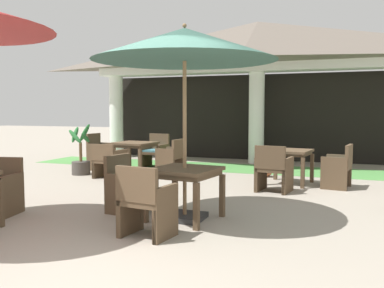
{
  "coord_description": "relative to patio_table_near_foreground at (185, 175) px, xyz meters",
  "views": [
    {
      "loc": [
        2.51,
        -3.68,
        1.54
      ],
      "look_at": [
        -0.24,
        3.75,
        0.9
      ],
      "focal_mm": 39.59,
      "sensor_mm": 36.0,
      "label": 1
    }
  ],
  "objects": [
    {
      "name": "ground_plane",
      "position": [
        -0.38,
        -1.78,
        -0.63
      ],
      "size": [
        60.0,
        60.0,
        0.0
      ],
      "primitive_type": "plane",
      "color": "#9E9384"
    },
    {
      "name": "background_pavilion",
      "position": [
        -0.38,
        6.77,
        2.5
      ],
      "size": [
        10.47,
        2.71,
        4.05
      ],
      "color": "white",
      "rests_on": "ground"
    },
    {
      "name": "lawn_strip",
      "position": [
        -0.38,
        5.42,
        -0.63
      ],
      "size": [
        12.27,
        1.73,
        0.01
      ],
      "primitive_type": "cube",
      "color": "#519347",
      "rests_on": "ground"
    },
    {
      "name": "patio_table_near_foreground",
      "position": [
        0.0,
        0.0,
        0.0
      ],
      "size": [
        0.98,
        0.98,
        0.73
      ],
      "rotation": [
        0.0,
        0.0,
        -0.14
      ],
      "color": "brown",
      "rests_on": "ground"
    },
    {
      "name": "patio_umbrella_near_foreground",
      "position": [
        0.0,
        0.0,
        1.78
      ],
      "size": [
        2.54,
        2.54,
        2.72
      ],
      "color": "#2D2D2D",
      "rests_on": "ground"
    },
    {
      "name": "patio_chair_near_foreground_south",
      "position": [
        -0.14,
        -0.94,
        -0.21
      ],
      "size": [
        0.65,
        0.57,
        0.88
      ],
      "rotation": [
        0.0,
        0.0,
        -0.14
      ],
      "color": "brown",
      "rests_on": "ground"
    },
    {
      "name": "patio_chair_near_foreground_west",
      "position": [
        -0.95,
        0.14,
        -0.23
      ],
      "size": [
        0.66,
        0.67,
        0.86
      ],
      "rotation": [
        0.0,
        0.0,
        -1.72
      ],
      "color": "brown",
      "rests_on": "ground"
    },
    {
      "name": "patio_table_mid_left",
      "position": [
        0.97,
        3.47,
        -0.01
      ],
      "size": [
        0.98,
        0.98,
        0.72
      ],
      "rotation": [
        0.0,
        0.0,
        -0.14
      ],
      "color": "brown",
      "rests_on": "ground"
    },
    {
      "name": "patio_chair_mid_left_south",
      "position": [
        0.83,
        2.47,
        -0.21
      ],
      "size": [
        0.67,
        0.66,
        0.89
      ],
      "rotation": [
        0.0,
        0.0,
        -0.14
      ],
      "color": "brown",
      "rests_on": "ground"
    },
    {
      "name": "patio_chair_mid_left_east",
      "position": [
        1.97,
        3.33,
        -0.22
      ],
      "size": [
        0.58,
        0.68,
        0.87
      ],
      "rotation": [
        0.0,
        0.0,
        1.43
      ],
      "color": "brown",
      "rests_on": "ground"
    },
    {
      "name": "patio_table_mid_right",
      "position": [
        -2.85,
        3.85,
        0.02
      ],
      "size": [
        1.01,
        1.01,
        0.75
      ],
      "rotation": [
        0.0,
        0.0,
        -0.08
      ],
      "color": "brown",
      "rests_on": "ground"
    },
    {
      "name": "patio_chair_mid_right_south",
      "position": [
        -2.94,
        2.81,
        -0.24
      ],
      "size": [
        0.64,
        0.63,
        0.79
      ],
      "rotation": [
        0.0,
        0.0,
        -0.08
      ],
      "color": "brown",
      "rests_on": "ground"
    },
    {
      "name": "patio_chair_mid_right_east",
      "position": [
        -1.81,
        3.77,
        -0.22
      ],
      "size": [
        0.54,
        0.65,
        0.85
      ],
      "rotation": [
        0.0,
        0.0,
        1.49
      ],
      "color": "brown",
      "rests_on": "ground"
    },
    {
      "name": "patio_chair_mid_right_north",
      "position": [
        -2.77,
        4.91,
        -0.23
      ],
      "size": [
        0.66,
        0.61,
        0.89
      ],
      "rotation": [
        0.0,
        0.0,
        -3.22
      ],
      "color": "brown",
      "rests_on": "ground"
    },
    {
      "name": "patio_chair_mid_right_west",
      "position": [
        -3.9,
        3.94,
        -0.2
      ],
      "size": [
        0.58,
        0.59,
        0.94
      ],
      "rotation": [
        0.0,
        0.0,
        -1.65
      ],
      "color": "brown",
      "rests_on": "ground"
    },
    {
      "name": "potted_palm_left_edge",
      "position": [
        -3.86,
        3.04,
        -0.28
      ],
      "size": [
        0.46,
        0.48,
        1.24
      ],
      "color": "#47423D",
      "rests_on": "ground"
    },
    {
      "name": "terracotta_urn",
      "position": [
        0.37,
        4.23,
        -0.48
      ],
      "size": [
        0.3,
        0.3,
        0.37
      ],
      "color": "#9E5633",
      "rests_on": "ground"
    }
  ]
}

